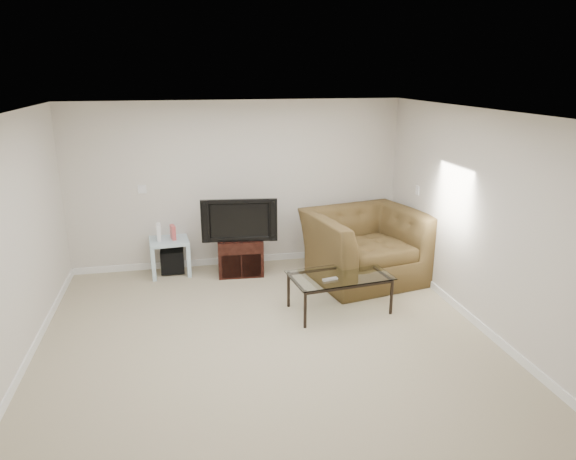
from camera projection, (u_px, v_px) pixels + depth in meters
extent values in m
plane|color=tan|center=(266.00, 340.00, 5.77)|extent=(5.00, 5.00, 0.00)
plane|color=white|center=(263.00, 113.00, 5.02)|extent=(5.00, 5.00, 0.00)
cube|color=silver|center=(238.00, 185.00, 7.73)|extent=(5.00, 0.02, 2.50)
cube|color=silver|center=(7.00, 250.00, 4.91)|extent=(0.02, 5.00, 2.50)
cube|color=silver|center=(480.00, 221.00, 5.88)|extent=(0.02, 5.00, 2.50)
cube|color=white|center=(142.00, 189.00, 7.45)|extent=(0.12, 0.02, 0.12)
cube|color=white|center=(417.00, 190.00, 7.38)|extent=(0.02, 0.09, 0.13)
cube|color=white|center=(422.00, 259.00, 7.38)|extent=(0.02, 0.08, 0.12)
cube|color=black|center=(240.00, 245.00, 7.50)|extent=(0.35, 0.26, 0.05)
imported|color=black|center=(239.00, 218.00, 7.39)|extent=(1.02, 0.32, 0.62)
cube|color=black|center=(172.00, 260.00, 7.66)|extent=(0.33, 0.33, 0.33)
cube|color=white|center=(159.00, 232.00, 7.44)|extent=(0.06, 0.18, 0.24)
cube|color=#CC4C4C|center=(173.00, 232.00, 7.50)|extent=(0.09, 0.16, 0.21)
imported|color=#4C3D21|center=(365.00, 235.00, 7.28)|extent=(1.70, 1.28, 1.34)
cube|color=#B2B2B7|center=(330.00, 279.00, 6.19)|extent=(0.20, 0.09, 0.02)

